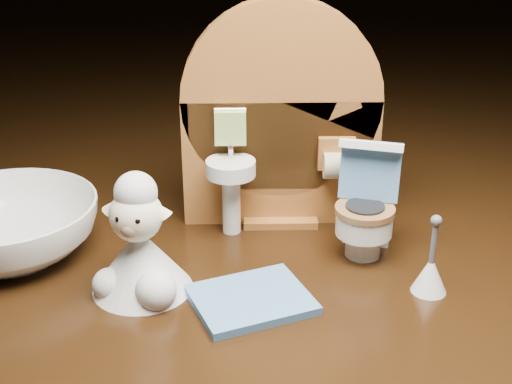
# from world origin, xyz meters

# --- Properties ---
(backdrop_panel) EXTENTS (0.13, 0.05, 0.15)m
(backdrop_panel) POSITION_xyz_m (-0.00, 0.06, 0.07)
(backdrop_panel) COLOR #975925
(backdrop_panel) RESTS_ON ground
(toy_toilet) EXTENTS (0.04, 0.05, 0.07)m
(toy_toilet) POSITION_xyz_m (0.05, 0.02, 0.03)
(toy_toilet) COLOR white
(toy_toilet) RESTS_ON ground
(bath_mat) EXTENTS (0.08, 0.07, 0.00)m
(bath_mat) POSITION_xyz_m (-0.02, -0.04, 0.00)
(bath_mat) COLOR teal
(bath_mat) RESTS_ON ground
(toilet_brush) EXTENTS (0.02, 0.02, 0.05)m
(toilet_brush) POSITION_xyz_m (0.08, -0.03, 0.01)
(toilet_brush) COLOR white
(toilet_brush) RESTS_ON ground
(plush_lamb) EXTENTS (0.06, 0.06, 0.07)m
(plush_lamb) POSITION_xyz_m (-0.08, -0.02, 0.03)
(plush_lamb) COLOR silver
(plush_lamb) RESTS_ON ground
(ceramic_bowl) EXTENTS (0.14, 0.14, 0.04)m
(ceramic_bowl) POSITION_xyz_m (-0.17, 0.02, 0.02)
(ceramic_bowl) COLOR white
(ceramic_bowl) RESTS_ON ground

